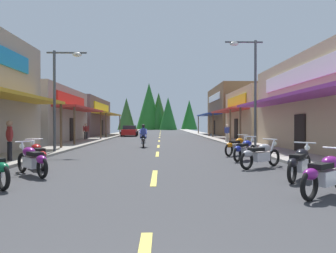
% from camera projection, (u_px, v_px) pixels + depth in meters
% --- Properties ---
extents(ground, '(10.29, 92.48, 0.10)m').
position_uv_depth(ground, '(160.00, 138.00, 32.03)').
color(ground, '#38383A').
extents(sidewalk_left, '(2.49, 92.48, 0.12)m').
position_uv_depth(sidewalk_left, '(104.00, 137.00, 31.87)').
color(sidewalk_left, gray).
rests_on(sidewalk_left, ground).
extents(sidewalk_right, '(2.49, 92.48, 0.12)m').
position_uv_depth(sidewalk_right, '(215.00, 137.00, 32.18)').
color(sidewalk_right, '#9E9991').
rests_on(sidewalk_right, ground).
extents(centerline_dashes, '(0.16, 66.62, 0.01)m').
position_uv_depth(centerline_dashes, '(160.00, 136.00, 35.13)').
color(centerline_dashes, '#E0C64C').
rests_on(centerline_dashes, ground).
extents(storefront_left_middle, '(8.90, 10.13, 4.71)m').
position_uv_depth(storefront_left_middle, '(31.00, 115.00, 24.15)').
color(storefront_left_middle, gray).
rests_on(storefront_left_middle, ground).
extents(storefront_left_far, '(10.68, 12.09, 4.90)m').
position_uv_depth(storefront_left_far, '(68.00, 117.00, 36.34)').
color(storefront_left_far, brown).
rests_on(storefront_left_far, ground).
extents(storefront_right_middle, '(10.59, 9.27, 4.96)m').
position_uv_depth(storefront_right_middle, '(280.00, 115.00, 27.54)').
color(storefront_right_middle, tan).
rests_on(storefront_right_middle, ground).
extents(storefront_right_far, '(9.55, 11.26, 6.75)m').
position_uv_depth(storefront_right_far, '(242.00, 111.00, 38.93)').
color(storefront_right_far, brown).
rests_on(storefront_right_far, ground).
extents(streetlamp_left, '(2.13, 0.30, 5.52)m').
position_uv_depth(streetlamp_left, '(61.00, 85.00, 14.93)').
color(streetlamp_left, '#474C51').
rests_on(streetlamp_left, ground).
extents(streetlamp_right, '(2.13, 0.30, 6.32)m').
position_uv_depth(streetlamp_right, '(250.00, 79.00, 15.73)').
color(streetlamp_right, '#474C51').
rests_on(streetlamp_right, ground).
extents(motorcycle_parked_right_0, '(1.81, 1.31, 1.04)m').
position_uv_depth(motorcycle_parked_right_0, '(326.00, 174.00, 6.08)').
color(motorcycle_parked_right_0, black).
rests_on(motorcycle_parked_right_0, ground).
extents(motorcycle_parked_right_1, '(1.49, 1.67, 1.04)m').
position_uv_depth(motorcycle_parked_right_1, '(300.00, 162.00, 7.88)').
color(motorcycle_parked_right_1, black).
rests_on(motorcycle_parked_right_1, ground).
extents(motorcycle_parked_right_2, '(1.87, 1.22, 1.04)m').
position_uv_depth(motorcycle_parked_right_2, '(260.00, 154.00, 9.95)').
color(motorcycle_parked_right_2, black).
rests_on(motorcycle_parked_right_2, ground).
extents(motorcycle_parked_right_3, '(1.49, 1.67, 1.04)m').
position_uv_depth(motorcycle_parked_right_3, '(245.00, 149.00, 12.03)').
color(motorcycle_parked_right_3, black).
rests_on(motorcycle_parked_right_3, ground).
extents(motorcycle_parked_right_4, '(1.65, 1.52, 1.04)m').
position_uv_depth(motorcycle_parked_right_4, '(237.00, 146.00, 13.95)').
color(motorcycle_parked_right_4, black).
rests_on(motorcycle_parked_right_4, ground).
extents(motorcycle_parked_left_2, '(1.61, 1.55, 1.04)m').
position_uv_depth(motorcycle_parked_left_2, '(32.00, 160.00, 8.48)').
color(motorcycle_parked_left_2, black).
rests_on(motorcycle_parked_left_2, ground).
extents(motorcycle_parked_left_3, '(1.35, 1.78, 1.04)m').
position_uv_depth(motorcycle_parked_left_3, '(38.00, 155.00, 9.82)').
color(motorcycle_parked_left_3, black).
rests_on(motorcycle_parked_left_3, ground).
extents(rider_cruising_lead, '(0.60, 2.14, 1.57)m').
position_uv_depth(rider_cruising_lead, '(143.00, 138.00, 18.95)').
color(rider_cruising_lead, black).
rests_on(rider_cruising_lead, ground).
extents(pedestrian_by_shop, '(0.48, 0.42, 1.65)m').
position_uv_depth(pedestrian_by_shop, '(86.00, 131.00, 26.65)').
color(pedestrian_by_shop, black).
rests_on(pedestrian_by_shop, ground).
extents(pedestrian_browsing, '(0.43, 0.46, 1.71)m').
position_uv_depth(pedestrian_browsing, '(10.00, 139.00, 11.10)').
color(pedestrian_browsing, black).
rests_on(pedestrian_browsing, ground).
extents(pedestrian_strolling, '(0.48, 0.42, 1.56)m').
position_uv_depth(pedestrian_strolling, '(227.00, 132.00, 23.04)').
color(pedestrian_strolling, '#B2A599').
rests_on(pedestrian_strolling, ground).
extents(parked_car_curbside, '(2.18, 4.36, 1.40)m').
position_uv_depth(parked_car_curbside, '(130.00, 131.00, 36.41)').
color(parked_car_curbside, '#B21919').
rests_on(parked_car_curbside, ground).
extents(treeline_backdrop, '(22.74, 12.21, 13.53)m').
position_uv_depth(treeline_backdrop, '(156.00, 110.00, 80.14)').
color(treeline_backdrop, '#2F5723').
rests_on(treeline_backdrop, ground).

